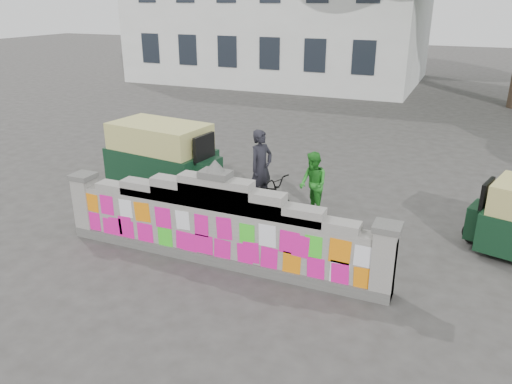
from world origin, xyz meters
TOP-DOWN VIEW (x-y plane):
  - ground at (0.00, 0.00)m, footprint 100.00×100.00m
  - parapet_wall at (-0.00, -0.01)m, footprint 6.48×0.44m
  - building at (-7.00, 21.98)m, footprint 16.00×10.00m
  - cyclist_bike at (-0.13, 2.38)m, footprint 2.04×1.34m
  - cyclist_rider at (-0.13, 2.38)m, footprint 0.61×0.73m
  - pedestrian at (0.94, 2.84)m, footprint 0.89×0.89m
  - rickshaw_left at (-3.06, 2.94)m, footprint 3.15×1.74m

SIDE VIEW (x-z plane):
  - ground at x=0.00m, z-range 0.00..0.00m
  - cyclist_bike at x=-0.13m, z-range 0.00..1.01m
  - pedestrian at x=0.94m, z-range 0.00..1.46m
  - parapet_wall at x=0.00m, z-range -0.26..1.75m
  - cyclist_rider at x=-0.13m, z-range 0.00..1.72m
  - rickshaw_left at x=-3.06m, z-range 0.03..1.74m
  - building at x=-7.00m, z-range -0.44..8.46m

